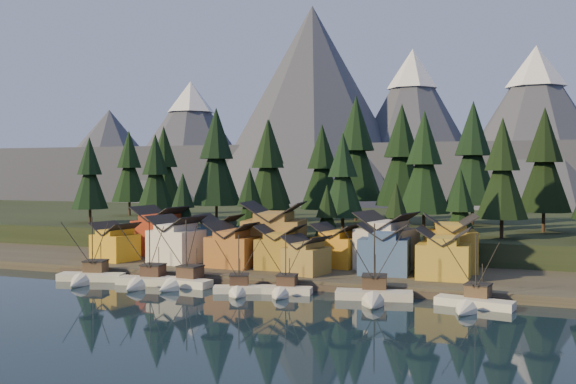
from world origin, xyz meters
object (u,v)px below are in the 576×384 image
at_px(boat_5, 374,286).
at_px(house_back_0, 160,229).
at_px(boat_1, 145,273).
at_px(boat_2, 180,273).
at_px(boat_4, 284,282).
at_px(boat_3, 238,281).
at_px(boat_6, 472,294).
at_px(boat_0, 88,269).
at_px(house_front_0, 115,241).
at_px(house_back_1, 219,236).
at_px(house_front_1, 176,238).

height_order(boat_5, house_back_0, house_back_0).
distance_m(boat_1, boat_5, 38.97).
bearing_deg(boat_5, boat_2, 169.86).
bearing_deg(boat_4, boat_3, -173.56).
bearing_deg(boat_6, boat_5, -170.76).
bearing_deg(boat_0, boat_2, -11.16).
bearing_deg(boat_4, boat_6, -8.38).
distance_m(boat_2, house_front_0, 26.93).
xyz_separation_m(boat_4, boat_6, (28.50, -0.14, 0.04)).
bearing_deg(house_back_1, boat_2, -80.33).
relative_size(boat_0, boat_1, 1.05).
xyz_separation_m(house_front_0, house_back_0, (3.71, 10.72, 1.41)).
relative_size(house_front_1, house_back_0, 0.96).
bearing_deg(house_back_1, boat_6, -24.71).
bearing_deg(boat_2, boat_5, 6.34).
height_order(house_front_0, house_back_1, house_back_1).
xyz_separation_m(boat_2, house_back_1, (-4.25, 22.55, 3.77)).
xyz_separation_m(boat_5, boat_6, (14.16, -0.31, -0.25)).
height_order(boat_3, boat_4, boat_4).
xyz_separation_m(boat_0, boat_4, (36.13, 1.34, -0.23)).
relative_size(boat_4, house_front_1, 1.06).
bearing_deg(boat_2, house_front_1, 128.12).
distance_m(boat_0, boat_2, 17.88).
distance_m(boat_2, boat_6, 46.79).
xyz_separation_m(boat_0, boat_5, (50.47, 1.51, 0.05)).
distance_m(boat_4, boat_5, 14.35).
relative_size(boat_2, house_front_0, 1.40).
height_order(boat_0, house_front_1, boat_0).
xyz_separation_m(boat_3, boat_4, (6.99, 1.81, 0.00)).
relative_size(boat_3, house_front_1, 1.04).
bearing_deg(boat_0, boat_6, -13.52).
distance_m(boat_4, house_front_0, 43.50).
relative_size(boat_5, boat_6, 1.06).
xyz_separation_m(boat_5, house_back_0, (-51.80, 24.16, 4.57)).
distance_m(house_front_0, house_front_1, 13.07).
bearing_deg(house_front_0, house_front_1, 18.70).
bearing_deg(house_back_0, boat_1, -59.52).
xyz_separation_m(boat_4, boat_5, (14.34, 0.17, 0.28)).
distance_m(boat_5, house_front_1, 45.37).
bearing_deg(boat_6, house_back_0, 170.14).
bearing_deg(house_back_0, boat_3, -36.85).
relative_size(boat_0, boat_6, 1.04).
bearing_deg(house_front_1, house_back_1, 58.65).
relative_size(boat_0, house_back_0, 1.25).
xyz_separation_m(boat_3, boat_5, (21.33, 1.98, 0.29)).
distance_m(boat_3, boat_4, 7.22).
distance_m(boat_0, boat_5, 50.50).
distance_m(house_front_0, house_back_1, 20.57).
bearing_deg(boat_5, house_front_1, 149.49).
relative_size(boat_5, house_back_0, 1.26).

